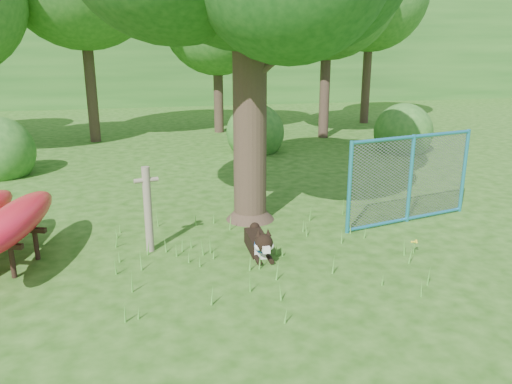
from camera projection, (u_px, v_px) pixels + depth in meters
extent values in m
plane|color=#1D490E|center=(262.00, 287.00, 6.78)|extent=(80.00, 80.00, 0.00)
cylinder|color=#33251B|center=(250.00, 92.00, 8.82)|extent=(0.67, 0.67, 4.76)
cone|color=#33251B|center=(250.00, 207.00, 9.42)|extent=(1.00, 1.00, 0.48)
cylinder|color=#33251B|center=(282.00, 53.00, 8.71)|extent=(1.35, 0.49, 1.01)
cylinder|color=#33251B|center=(221.00, 30.00, 8.66)|extent=(1.00, 0.78, 0.97)
cylinder|color=#6F6653|center=(148.00, 210.00, 7.82)|extent=(0.15, 0.15, 1.38)
cylinder|color=#6F6653|center=(146.00, 180.00, 7.69)|extent=(0.38, 0.14, 0.07)
cylinder|color=black|center=(13.00, 263.00, 7.01)|extent=(0.09, 0.09, 0.46)
cylinder|color=black|center=(36.00, 245.00, 7.62)|extent=(0.09, 0.09, 0.46)
ellipsoid|color=red|center=(14.00, 221.00, 7.18)|extent=(1.06, 2.82, 0.44)
cube|color=black|center=(257.00, 242.00, 8.01)|extent=(0.29, 0.75, 0.26)
cube|color=white|center=(261.00, 251.00, 7.71)|extent=(0.24, 0.15, 0.23)
sphere|color=black|center=(264.00, 243.00, 7.47)|extent=(0.28, 0.28, 0.28)
cube|color=white|center=(266.00, 249.00, 7.37)|extent=(0.11, 0.15, 0.10)
sphere|color=white|center=(259.00, 247.00, 7.45)|extent=(0.13, 0.13, 0.13)
sphere|color=white|center=(270.00, 246.00, 7.48)|extent=(0.13, 0.13, 0.13)
cone|color=black|center=(258.00, 233.00, 7.46)|extent=(0.12, 0.13, 0.13)
cone|color=black|center=(268.00, 232.00, 7.49)|extent=(0.12, 0.13, 0.13)
cylinder|color=black|center=(257.00, 259.00, 7.56)|extent=(0.08, 0.32, 0.07)
cylinder|color=black|center=(269.00, 258.00, 7.60)|extent=(0.08, 0.32, 0.07)
sphere|color=black|center=(255.00, 227.00, 8.37)|extent=(0.17, 0.17, 0.17)
torus|color=blue|center=(263.00, 245.00, 7.57)|extent=(0.27, 0.08, 0.27)
cylinder|color=teal|center=(349.00, 188.00, 8.56)|extent=(0.09, 0.09, 1.64)
cylinder|color=teal|center=(410.00, 179.00, 9.14)|extent=(0.09, 0.09, 1.64)
cylinder|color=teal|center=(464.00, 171.00, 9.72)|extent=(0.09, 0.09, 1.64)
cylinder|color=teal|center=(414.00, 137.00, 8.92)|extent=(2.68, 0.68, 0.06)
cylinder|color=teal|center=(407.00, 219.00, 9.35)|extent=(2.68, 0.68, 0.06)
plane|color=gray|center=(410.00, 179.00, 9.14)|extent=(2.66, 0.62, 2.74)
cylinder|color=#4E9932|center=(414.00, 248.00, 7.88)|extent=(0.02, 0.02, 0.20)
sphere|color=yellow|center=(415.00, 242.00, 7.85)|extent=(0.04, 0.04, 0.04)
sphere|color=yellow|center=(416.00, 241.00, 7.87)|extent=(0.04, 0.04, 0.04)
sphere|color=yellow|center=(412.00, 242.00, 7.87)|extent=(0.04, 0.04, 0.04)
sphere|color=yellow|center=(417.00, 242.00, 7.83)|extent=(0.04, 0.04, 0.04)
sphere|color=yellow|center=(414.00, 242.00, 7.82)|extent=(0.04, 0.04, 0.04)
cylinder|color=#33251B|center=(89.00, 64.00, 16.62)|extent=(0.36, 0.36, 5.25)
cylinder|color=#33251B|center=(218.00, 81.00, 18.73)|extent=(0.36, 0.36, 3.85)
sphere|color=#265F1E|center=(217.00, 19.00, 18.12)|extent=(4.00, 4.00, 4.00)
cylinder|color=#33251B|center=(325.00, 70.00, 17.50)|extent=(0.36, 0.36, 4.76)
cylinder|color=#33251B|center=(367.00, 65.00, 20.94)|extent=(0.36, 0.36, 4.90)
sphere|color=#265F1E|center=(1.00, 176.00, 12.70)|extent=(1.80, 1.80, 1.80)
sphere|color=#265F1E|center=(401.00, 151.00, 15.69)|extent=(1.80, 1.80, 1.80)
sphere|color=#265F1E|center=(255.00, 152.00, 15.64)|extent=(1.80, 1.80, 1.80)
cube|color=#265F1E|center=(158.00, 50.00, 32.13)|extent=(80.00, 12.00, 6.00)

